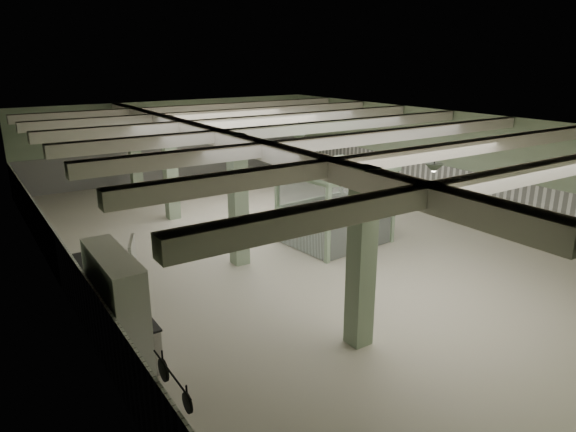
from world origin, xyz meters
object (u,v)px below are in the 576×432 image
walkin_cooler (118,309)px  filing_cabinet (377,210)px  guard_booth (336,190)px  prep_counter (106,306)px

walkin_cooler → filing_cabinet: size_ratio=1.62×
guard_booth → filing_cabinet: guard_booth is taller
walkin_cooler → filing_cabinet: (9.25, 3.01, -0.34)m
guard_booth → filing_cabinet: bearing=-2.5°
prep_counter → walkin_cooler: size_ratio=2.07×
prep_counter → walkin_cooler: bearing=-93.3°
prep_counter → filing_cabinet: bearing=9.7°
prep_counter → guard_booth: bearing=11.4°
guard_booth → filing_cabinet: size_ratio=2.26×
walkin_cooler → guard_booth: size_ratio=0.72×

